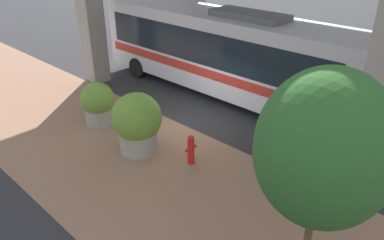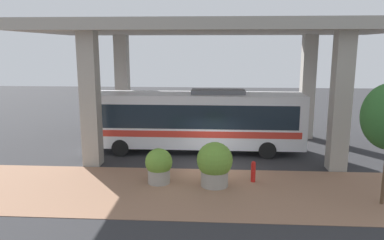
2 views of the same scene
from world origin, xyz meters
The scene contains 7 objects.
ground_plane centered at (0.00, 0.00, 0.00)m, with size 80.00×80.00×0.00m, color #2D2D30.
sidewalk_strip centered at (-3.00, 0.00, 0.01)m, with size 6.00×40.00×0.02m.
bus centered at (3.38, 0.96, 2.07)m, with size 2.75×12.64×3.82m.
fire_hydrant centered at (-1.69, -1.97, 0.52)m, with size 0.46×0.22×1.03m.
planter_front centered at (-2.10, 2.47, 0.85)m, with size 1.28×1.28×1.67m.
planter_middle centered at (-2.31, -0.14, 1.06)m, with size 1.65×1.65×2.07m.
street_tree_near centered at (-3.93, -6.98, 3.64)m, with size 2.22×2.22×4.98m.
Camera 1 is at (-8.95, -8.89, 6.71)m, focal length 35.00 mm.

